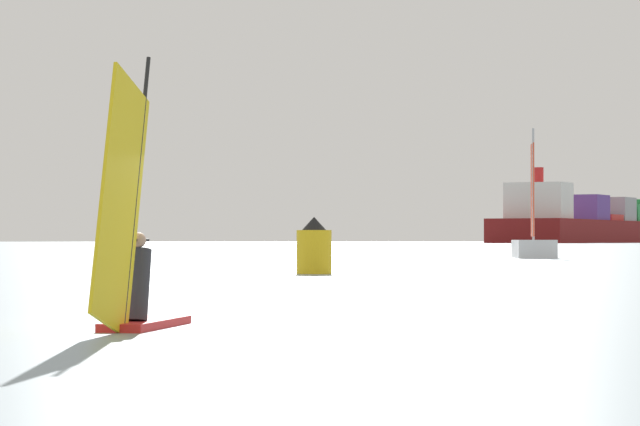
{
  "coord_description": "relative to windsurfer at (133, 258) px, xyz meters",
  "views": [
    {
      "loc": [
        4.04,
        -21.76,
        1.27
      ],
      "look_at": [
        0.59,
        10.07,
        1.87
      ],
      "focal_mm": 81.14,
      "sensor_mm": 36.0,
      "label": 1
    }
  ],
  "objects": [
    {
      "name": "small_sailboat",
      "position": [
        8.83,
        83.01,
        -0.17
      ],
      "size": [
        2.91,
        8.72,
        9.15
      ],
      "rotation": [
        0.0,
        0.0,
        4.75
      ],
      "color": "white",
      "rests_on": "ground_plane"
    },
    {
      "name": "ground_plane",
      "position": [
        0.77,
        1.83,
        -1.01
      ],
      "size": [
        4000.0,
        4000.0,
        0.0
      ],
      "primitive_type": "plane",
      "color": "gray"
    },
    {
      "name": "windsurfer",
      "position": [
        0.0,
        0.0,
        0.0
      ],
      "size": [
        0.86,
        3.57,
        4.03
      ],
      "rotation": [
        0.0,
        0.0,
        1.48
      ],
      "color": "red",
      "rests_on": "ground_plane"
    },
    {
      "name": "channel_buoy",
      "position": [
        -1.23,
        33.76,
        -0.06
      ],
      "size": [
        1.32,
        1.32,
        2.13
      ],
      "color": "yellow",
      "rests_on": "ground_plane"
    },
    {
      "name": "cargo_ship",
      "position": [
        52.69,
        609.37,
        7.25
      ],
      "size": [
        88.37,
        162.3,
        29.59
      ],
      "rotation": [
        0.0,
        0.0,
        1.19
      ],
      "color": "maroon",
      "rests_on": "ground_plane"
    }
  ]
}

